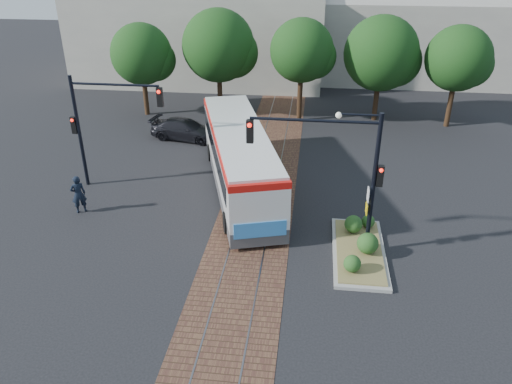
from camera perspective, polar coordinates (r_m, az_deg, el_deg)
ground at (r=22.84m, az=-0.61°, el=-4.81°), size 120.00×120.00×0.00m
trackbed at (r=26.28m, az=0.51°, el=-0.18°), size 3.60×40.00×0.02m
tree_row at (r=36.35m, az=4.78°, el=15.67°), size 26.40×5.60×7.67m
warehouses at (r=48.73m, az=3.29°, el=17.45°), size 40.00×13.00×8.00m
city_bus at (r=26.23m, az=-1.92°, el=4.19°), size 6.06×12.59×3.32m
traffic_island at (r=21.88m, az=11.76°, el=-6.02°), size 2.20×5.20×1.13m
signal_pole_main at (r=20.07m, az=10.05°, el=3.42°), size 5.49×0.46×6.00m
signal_pole_left at (r=26.91m, az=-17.64°, el=8.12°), size 4.99×0.34×6.00m
officer at (r=25.63m, az=-19.64°, el=-0.24°), size 0.84×0.78×1.94m
parked_car at (r=33.63m, az=-8.10°, el=7.11°), size 4.90×2.69×1.35m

